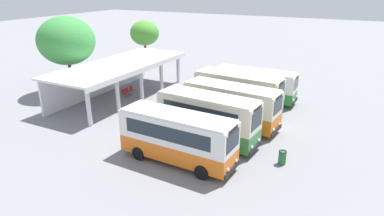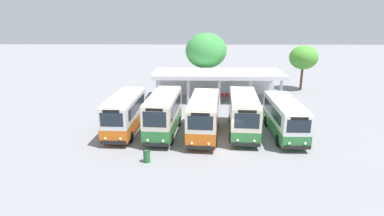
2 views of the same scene
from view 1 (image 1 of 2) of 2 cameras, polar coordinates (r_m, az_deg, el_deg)
name	(u,v)px [view 1 (image 1 of 2)]	position (r m, az deg, el deg)	size (l,w,h in m)	color
ground_plane	(264,125)	(27.78, 12.01, -2.79)	(180.00, 180.00, 0.00)	gray
city_bus_nearest_orange	(177,136)	(21.05, -2.47, -4.72)	(2.52, 7.60, 3.26)	black
city_bus_second_in_row	(208,117)	(23.59, 2.68, -1.54)	(2.72, 7.40, 3.50)	black
city_bus_middle_cream	(231,104)	(26.45, 6.57, 0.63)	(2.92, 7.69, 3.34)	black
city_bus_fourth_amber	(238,91)	(29.73, 7.74, 2.84)	(2.87, 7.81, 3.36)	black
city_bus_fifth_blue	(255,84)	(32.79, 10.46, 4.03)	(2.30, 7.83, 3.00)	black
terminal_canopy	(116,70)	(34.21, -12.67, 6.23)	(15.37, 5.84, 3.40)	silver
waiting_chair_end_by_column	(124,93)	(34.06, -11.33, 2.56)	(0.46, 0.46, 0.86)	slate
waiting_chair_second_from_end	(128,91)	(34.57, -10.75, 2.87)	(0.46, 0.46, 0.86)	slate
waiting_chair_middle_seat	(132,89)	(35.05, -10.12, 3.15)	(0.46, 0.46, 0.86)	slate
roadside_tree_behind_canopy	(66,41)	(36.05, -20.37, 10.55)	(5.55, 5.55, 7.70)	brown
roadside_tree_east_of_canopy	(145,33)	(45.96, -7.97, 12.35)	(3.77, 3.77, 6.06)	brown
litter_bin_apron	(282,157)	(22.12, 14.93, -8.03)	(0.49, 0.49, 0.90)	#266633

